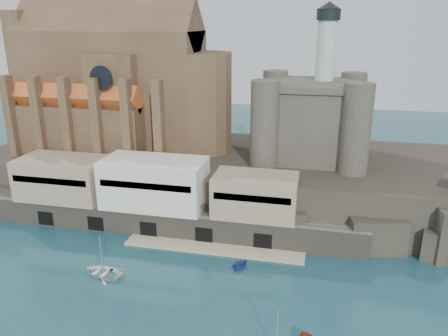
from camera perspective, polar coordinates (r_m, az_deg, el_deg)
ground at (r=59.71m, az=-7.76°, el=-18.48°), size 300.00×300.00×0.00m
promontory at (r=91.00m, az=0.47°, el=-1.23°), size 100.00×36.00×10.00m
quay at (r=78.79m, az=-9.19°, el=-3.83°), size 70.00×12.00×13.05m
church at (r=96.77m, az=-13.39°, el=9.99°), size 47.00×25.93×30.51m
castle_keep at (r=87.19m, az=11.32°, el=6.67°), size 21.20×21.20×29.30m
boat_6 at (r=69.46m, az=-15.51°, el=-13.21°), size 2.26×4.78×6.45m
boat_7 at (r=68.64m, az=2.09°, el=-12.87°), size 3.44×2.97×3.41m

